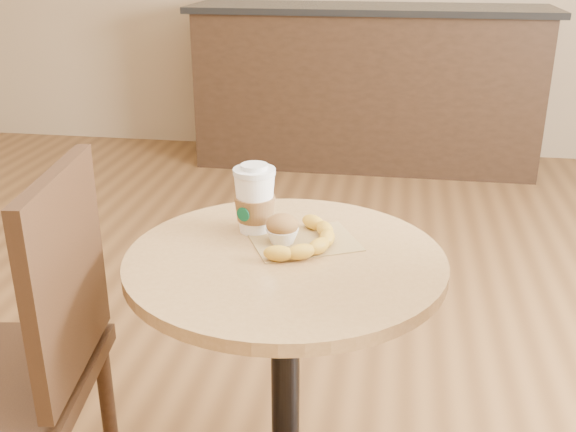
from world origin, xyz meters
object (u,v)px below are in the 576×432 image
object	(u,v)px
cafe_table	(285,333)
muffin	(282,229)
banana	(306,238)
coffee_cup	(255,202)
chair_left	(22,361)

from	to	relation	value
cafe_table	muffin	world-z (taller)	muffin
cafe_table	banana	size ratio (longest dim) A/B	2.92
muffin	coffee_cup	bearing A→B (deg)	140.36
cafe_table	muffin	size ratio (longest dim) A/B	9.59
cafe_table	banana	distance (m)	0.24
chair_left	muffin	distance (m)	0.65
cafe_table	chair_left	distance (m)	0.60
muffin	banana	distance (m)	0.06
cafe_table	coffee_cup	bearing A→B (deg)	126.90
chair_left	banana	size ratio (longest dim) A/B	3.83
chair_left	banana	xyz separation A→B (m)	(0.60, 0.26, 0.23)
chair_left	cafe_table	bearing A→B (deg)	101.80
coffee_cup	banana	size ratio (longest dim) A/B	0.66
chair_left	muffin	world-z (taller)	chair_left
coffee_cup	cafe_table	bearing A→B (deg)	-30.74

